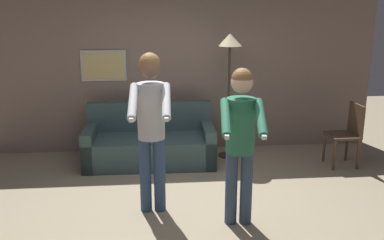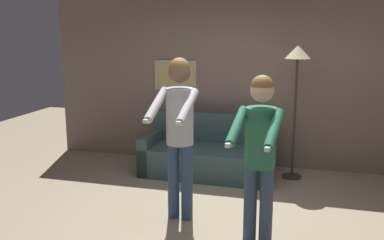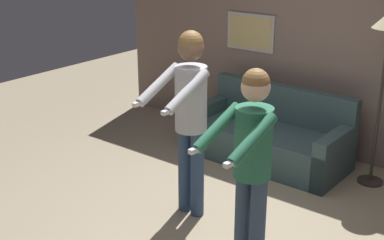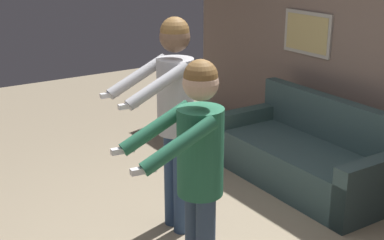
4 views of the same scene
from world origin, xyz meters
name	(u,v)px [view 4 (image 4 of 4)]	position (x,y,z in m)	size (l,w,h in m)	color
couch	(306,158)	(-0.46, 1.64, 0.28)	(1.91, 0.88, 0.87)	#384F4F
person_standing_left	(173,105)	(-0.42, 0.05, 1.12)	(0.45, 0.73, 1.82)	navy
person_standing_right	(198,163)	(0.49, -0.34, 1.03)	(0.48, 0.70, 1.70)	#374B65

